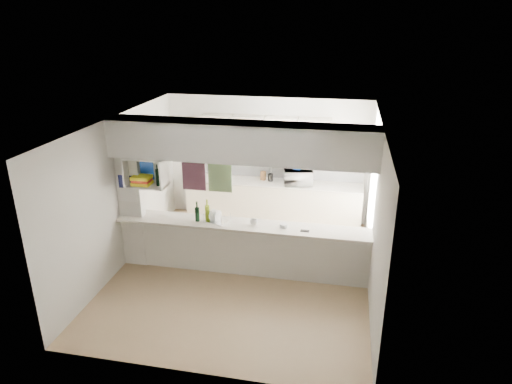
% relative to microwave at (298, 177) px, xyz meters
% --- Properties ---
extents(floor, '(4.80, 4.80, 0.00)m').
position_rel_microwave_xyz_m(floor, '(-0.70, -2.05, -1.08)').
color(floor, tan).
rests_on(floor, ground).
extents(ceiling, '(4.80, 4.80, 0.00)m').
position_rel_microwave_xyz_m(ceiling, '(-0.70, -2.05, 1.52)').
color(ceiling, white).
rests_on(ceiling, wall_back).
extents(wall_back, '(4.20, 0.00, 4.20)m').
position_rel_microwave_xyz_m(wall_back, '(-0.70, 0.35, 0.22)').
color(wall_back, silver).
rests_on(wall_back, floor).
extents(wall_left, '(0.00, 4.80, 4.80)m').
position_rel_microwave_xyz_m(wall_left, '(-2.80, -2.05, 0.22)').
color(wall_left, silver).
rests_on(wall_left, floor).
extents(wall_right, '(0.00, 4.80, 4.80)m').
position_rel_microwave_xyz_m(wall_right, '(1.40, -2.05, 0.22)').
color(wall_right, silver).
rests_on(wall_right, floor).
extents(servery_partition, '(4.20, 0.50, 2.60)m').
position_rel_microwave_xyz_m(servery_partition, '(-0.88, -2.05, 0.58)').
color(servery_partition, silver).
rests_on(servery_partition, floor).
extents(cubby_shelf, '(0.65, 0.35, 0.50)m').
position_rel_microwave_xyz_m(cubby_shelf, '(-2.27, -2.12, 0.64)').
color(cubby_shelf, white).
rests_on(cubby_shelf, bulkhead).
extents(kitchen_run, '(3.60, 0.63, 2.24)m').
position_rel_microwave_xyz_m(kitchen_run, '(-0.54, 0.08, -0.25)').
color(kitchen_run, silver).
rests_on(kitchen_run, floor).
extents(microwave, '(0.63, 0.49, 0.31)m').
position_rel_microwave_xyz_m(microwave, '(0.00, 0.00, 0.00)').
color(microwave, white).
rests_on(microwave, bench_top).
extents(bowl, '(0.27, 0.27, 0.07)m').
position_rel_microwave_xyz_m(bowl, '(-0.03, 0.03, 0.19)').
color(bowl, '#0E3BA0').
rests_on(bowl, microwave).
extents(dish_rack, '(0.45, 0.39, 0.20)m').
position_rel_microwave_xyz_m(dish_rack, '(-1.12, -2.03, -0.08)').
color(dish_rack, silver).
rests_on(dish_rack, breakfast_bar).
extents(cup, '(0.15, 0.15, 0.10)m').
position_rel_microwave_xyz_m(cup, '(-0.49, -2.08, -0.09)').
color(cup, white).
rests_on(cup, dish_rack).
extents(wine_bottles, '(0.23, 0.16, 0.36)m').
position_rel_microwave_xyz_m(wine_bottles, '(-1.36, -2.04, -0.02)').
color(wine_bottles, black).
rests_on(wine_bottles, breakfast_bar).
extents(plastic_tubs, '(0.48, 0.17, 0.06)m').
position_rel_microwave_xyz_m(plastic_tubs, '(0.03, -2.06, -0.13)').
color(plastic_tubs, silver).
rests_on(plastic_tubs, breakfast_bar).
extents(utensil_jar, '(0.11, 0.11, 0.15)m').
position_rel_microwave_xyz_m(utensil_jar, '(-0.58, 0.10, -0.08)').
color(utensil_jar, black).
rests_on(utensil_jar, bench_top).
extents(knife_block, '(0.11, 0.10, 0.19)m').
position_rel_microwave_xyz_m(knife_block, '(-0.74, 0.13, -0.06)').
color(knife_block, '#50331B').
rests_on(knife_block, bench_top).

